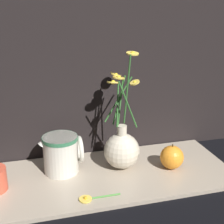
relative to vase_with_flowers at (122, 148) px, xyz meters
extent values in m
plane|color=black|center=(-0.06, -0.03, -0.08)|extent=(6.00, 6.00, 0.00)
cube|color=tan|center=(-0.06, -0.03, -0.07)|extent=(0.81, 0.33, 0.01)
sphere|color=beige|center=(0.00, 0.00, -0.01)|extent=(0.12, 0.12, 0.12)
cylinder|color=beige|center=(0.00, 0.00, 0.06)|extent=(0.03, 0.03, 0.04)
cylinder|color=#336B2D|center=(0.02, 0.00, 0.19)|extent=(0.01, 0.04, 0.23)
cylinder|color=#EAC64C|center=(0.03, 0.01, 0.30)|extent=(0.05, 0.05, 0.01)
sphere|color=yellow|center=(0.03, 0.01, 0.30)|extent=(0.01, 0.01, 0.01)
cylinder|color=#336B2D|center=(0.00, 0.02, 0.16)|extent=(0.05, 0.01, 0.16)
cylinder|color=#EAC64C|center=(-0.01, 0.04, 0.23)|extent=(0.04, 0.04, 0.01)
sphere|color=yellow|center=(-0.01, 0.04, 0.23)|extent=(0.01, 0.01, 0.01)
cylinder|color=#336B2D|center=(0.00, 0.04, 0.15)|extent=(0.09, 0.01, 0.15)
cylinder|color=#EAC64C|center=(0.00, 0.09, 0.22)|extent=(0.03, 0.03, 0.02)
sphere|color=yellow|center=(0.00, 0.09, 0.22)|extent=(0.01, 0.01, 0.01)
cylinder|color=#336B2D|center=(-0.01, 0.00, 0.15)|extent=(0.02, 0.03, 0.14)
cylinder|color=#EAC64C|center=(-0.03, 0.01, 0.22)|extent=(0.05, 0.05, 0.01)
sphere|color=yellow|center=(-0.03, 0.01, 0.22)|extent=(0.01, 0.01, 0.01)
cylinder|color=#336B2D|center=(0.01, -0.03, 0.16)|extent=(0.07, 0.02, 0.16)
cylinder|color=#EAC64C|center=(0.02, -0.06, 0.23)|extent=(0.03, 0.03, 0.01)
sphere|color=yellow|center=(0.02, -0.06, 0.23)|extent=(0.01, 0.01, 0.01)
cylinder|color=#336B2D|center=(0.00, 0.01, 0.15)|extent=(0.02, 0.01, 0.15)
cylinder|color=#EAC64C|center=(-0.01, 0.02, 0.23)|extent=(0.05, 0.05, 0.01)
sphere|color=yellow|center=(-0.01, 0.02, 0.23)|extent=(0.01, 0.01, 0.01)
cylinder|color=beige|center=(-0.19, 0.02, -0.01)|extent=(0.11, 0.11, 0.12)
cylinder|color=#33724C|center=(-0.19, 0.02, 0.05)|extent=(0.11, 0.11, 0.01)
torus|color=beige|center=(-0.13, 0.02, 0.00)|extent=(0.01, 0.09, 0.09)
cone|color=beige|center=(-0.24, 0.02, 0.04)|extent=(0.04, 0.03, 0.04)
sphere|color=orange|center=(0.16, -0.05, -0.03)|extent=(0.08, 0.08, 0.08)
cylinder|color=#4C3819|center=(0.16, -0.05, 0.01)|extent=(0.00, 0.00, 0.01)
cylinder|color=#4C8E3D|center=(-0.10, -0.15, -0.07)|extent=(0.10, 0.01, 0.01)
cylinder|color=#EAC64C|center=(-0.15, -0.15, -0.07)|extent=(0.04, 0.04, 0.00)
sphere|color=gold|center=(-0.15, -0.15, -0.06)|extent=(0.01, 0.01, 0.01)
camera|label=1|loc=(-0.27, -0.88, 0.44)|focal=50.00mm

